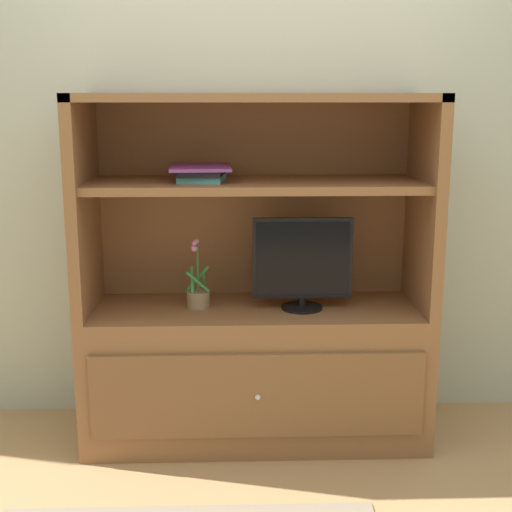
{
  "coord_description": "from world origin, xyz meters",
  "views": [
    {
      "loc": [
        -0.1,
        -2.66,
        1.55
      ],
      "look_at": [
        0.0,
        0.35,
        0.87
      ],
      "focal_mm": 49.22,
      "sensor_mm": 36.0,
      "label": 1
    }
  ],
  "objects_px": {
    "potted_plant": "(198,295)",
    "media_console": "(256,333)",
    "magazine_stack": "(201,173)",
    "tv_monitor": "(302,263)"
  },
  "relations": [
    {
      "from": "potted_plant",
      "to": "media_console",
      "type": "bearing_deg",
      "value": 0.25
    },
    {
      "from": "media_console",
      "to": "potted_plant",
      "type": "bearing_deg",
      "value": -179.75
    },
    {
      "from": "potted_plant",
      "to": "magazine_stack",
      "type": "relative_size",
      "value": 0.96
    },
    {
      "from": "magazine_stack",
      "to": "potted_plant",
      "type": "bearing_deg",
      "value": 159.43
    },
    {
      "from": "potted_plant",
      "to": "magazine_stack",
      "type": "distance_m",
      "value": 0.56
    },
    {
      "from": "tv_monitor",
      "to": "media_console",
      "type": "bearing_deg",
      "value": 169.48
    },
    {
      "from": "media_console",
      "to": "tv_monitor",
      "type": "height_order",
      "value": "media_console"
    },
    {
      "from": "potted_plant",
      "to": "magazine_stack",
      "type": "bearing_deg",
      "value": -20.57
    },
    {
      "from": "potted_plant",
      "to": "magazine_stack",
      "type": "xyz_separation_m",
      "value": [
        0.02,
        -0.01,
        0.56
      ]
    },
    {
      "from": "media_console",
      "to": "magazine_stack",
      "type": "xyz_separation_m",
      "value": [
        -0.24,
        -0.01,
        0.74
      ]
    }
  ]
}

